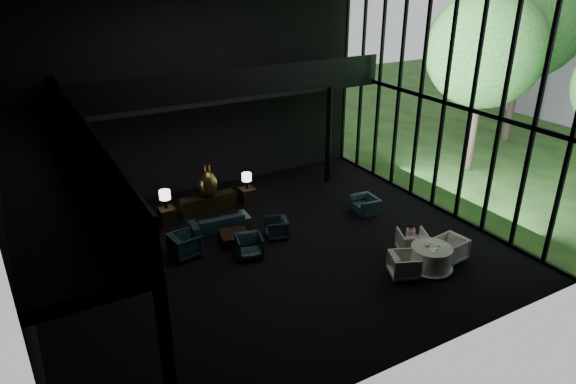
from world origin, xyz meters
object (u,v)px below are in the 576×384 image
side_table_left (167,216)px  bronze_urn (208,184)px  lounge_armchair_south (249,245)px  dining_chair_west (404,263)px  lounge_armchair_west (185,243)px  console (208,204)px  side_table_right (247,196)px  coffee_table (234,238)px  window_armchair (365,204)px  lounge_armchair_east (276,228)px  sofa (220,220)px  table_lamp_right (247,178)px  dining_chair_north (412,240)px  child (411,233)px  table_lamp_left (165,196)px  dining_table (430,259)px  dining_chair_east (451,247)px

side_table_left → bronze_urn: bearing=1.2°
bronze_urn → lounge_armchair_south: (-0.06, -3.52, -0.76)m
side_table_left → dining_chair_west: dining_chair_west is taller
lounge_armchair_west → console: bearing=-42.7°
side_table_right → coffee_table: (-1.74, -2.64, -0.11)m
window_armchair → coffee_table: window_armchair is taller
side_table_left → coffee_table: (1.46, -2.48, -0.10)m
bronze_urn → dining_chair_west: bearing=-63.2°
lounge_armchair_west → dining_chair_west: (5.21, -4.28, -0.04)m
window_armchair → coffee_table: 5.15m
bronze_urn → lounge_armchair_west: bronze_urn is taller
side_table_right → lounge_armchair_east: lounge_armchair_east is taller
sofa → lounge_armchair_east: 2.03m
side_table_left → sofa: 1.98m
table_lamp_right → dining_chair_north: 6.68m
child → table_lamp_right: bearing=-64.7°
table_lamp_left → sofa: bearing=-45.2°
sofa → lounge_armchair_east: (1.47, -1.40, -0.05)m
side_table_right → dining_table: dining_table is taller
console → dining_table: size_ratio=1.48×
bronze_urn → sofa: 1.63m
dining_chair_west → side_table_right: bearing=38.2°
lounge_armchair_west → lounge_armchair_south: lounge_armchair_west is taller
side_table_left → side_table_right: size_ratio=0.98×
dining_chair_north → lounge_armchair_south: bearing=-3.2°
side_table_left → dining_chair_east: 9.62m
dining_table → lounge_armchair_east: bearing=127.5°
lounge_armchair_south → dining_chair_west: size_ratio=0.97×
console → dining_chair_north: (4.52, -6.00, 0.15)m
lounge_armchair_east → dining_chair_north: 4.44m
table_lamp_left → lounge_armchair_south: size_ratio=0.77×
table_lamp_left → dining_chair_west: table_lamp_left is taller
table_lamp_left → dining_chair_north: 8.50m
table_lamp_left → lounge_armchair_west: 2.57m
table_lamp_right → child: bearing=-64.7°
child → side_table_right: bearing=-64.6°
lounge_armchair_south → bronze_urn: bearing=102.4°
sofa → child: 6.41m
console → side_table_left: size_ratio=3.45×
side_table_left → table_lamp_left: 0.77m
dining_chair_north → dining_table: bearing=105.6°
window_armchair → child: 3.12m
lounge_armchair_west → window_armchair: bearing=-101.0°
lounge_armchair_south → dining_chair_west: dining_chair_west is taller
lounge_armchair_west → dining_table: bearing=-133.5°
coffee_table → table_lamp_left: bearing=120.0°
lounge_armchair_west → side_table_right: bearing=-60.8°
coffee_table → dining_chair_north: dining_chair_north is taller
window_armchair → dining_chair_east: dining_chair_east is taller
lounge_armchair_west → dining_chair_west: lounge_armchair_west is taller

